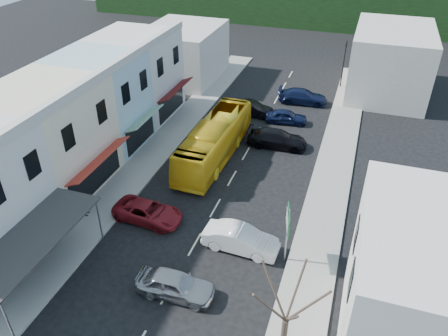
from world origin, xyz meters
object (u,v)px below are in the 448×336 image
pedestrian_left (85,204)px  traffic_signal (343,65)px  direction_sign (287,236)px  bus (215,141)px  car_red (148,212)px  car_silver (175,286)px  street_tree (286,321)px  car_white (241,240)px

pedestrian_left → traffic_signal: bearing=-42.9°
direction_sign → traffic_signal: 29.28m
bus → car_red: size_ratio=2.52×
bus → pedestrian_left: bus is taller
car_silver → street_tree: street_tree is taller
car_red → direction_sign: size_ratio=1.14×
car_white → pedestrian_left: (-11.15, -0.22, 0.30)m
pedestrian_left → traffic_signal: size_ratio=0.31×
pedestrian_left → car_silver: bearing=-133.8°
car_silver → bus: bearing=9.2°
car_silver → pedestrian_left: 9.82m
bus → direction_sign: 13.06m
car_red → street_tree: (11.06, -8.25, 3.10)m
car_white → traffic_signal: 29.36m
car_silver → pedestrian_left: (-8.73, 4.48, 0.30)m
car_white → pedestrian_left: size_ratio=2.59×
car_white → direction_sign: size_ratio=1.09×
car_silver → traffic_signal: 34.35m
car_silver → car_red: 7.04m
car_white → pedestrian_left: 11.16m
pedestrian_left → bus: bearing=-46.4°
direction_sign → car_red: bearing=160.9°
bus → direction_sign: direction_sign is taller
car_silver → traffic_signal: bearing=-11.3°
bus → traffic_signal: bearing=67.3°
pedestrian_left → direction_sign: (14.02, 0.07, 1.01)m
traffic_signal → car_red: bearing=79.2°
pedestrian_left → street_tree: (15.34, -7.28, 2.80)m
bus → traffic_signal: traffic_signal is taller
street_tree → pedestrian_left: bearing=154.6°
car_silver → traffic_signal: traffic_signal is taller
bus → street_tree: 20.06m
car_red → traffic_signal: traffic_signal is taller
bus → street_tree: (9.47, -17.54, 2.25)m
car_red → bus: bearing=-5.6°
car_red → street_tree: bearing=-122.7°
car_white → car_red: (-6.87, 0.75, 0.00)m
car_red → pedestrian_left: (-4.28, -0.97, 0.30)m
car_red → pedestrian_left: 4.40m
car_silver → car_white: size_ratio=1.00×
car_white → direction_sign: direction_sign is taller
street_tree → traffic_signal: bearing=91.4°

